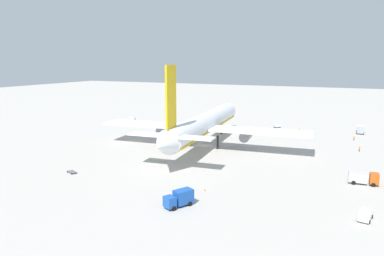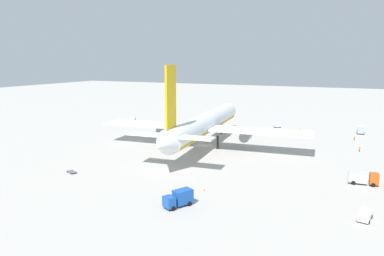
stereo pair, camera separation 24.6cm
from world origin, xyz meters
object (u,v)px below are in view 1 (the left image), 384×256
object	(u,v)px
service_truck_0	(180,198)
traffic_cone_1	(205,190)
airliner	(204,124)
baggage_cart_2	(277,126)
traffic_cone_0	(217,124)
ground_worker_0	(300,129)
ground_worker_1	(359,149)
service_van	(366,214)
service_truck_2	(363,178)
baggage_cart_1	(72,172)
baggage_cart_0	(133,119)
service_truck_1	(360,129)
ground_worker_2	(354,138)

from	to	relation	value
service_truck_0	traffic_cone_1	xyz separation A→B (m)	(9.81, -1.22, -1.41)
airliner	baggage_cart_2	bearing A→B (deg)	-18.42
traffic_cone_0	ground_worker_0	bearing A→B (deg)	-92.37
ground_worker_1	service_van	bearing A→B (deg)	-178.61
airliner	service_truck_2	bearing A→B (deg)	-111.41
baggage_cart_2	ground_worker_0	bearing A→B (deg)	-115.46
baggage_cart_1	ground_worker_1	world-z (taller)	ground_worker_1
baggage_cart_1	ground_worker_1	size ratio (longest dim) A/B	2.15
baggage_cart_0	baggage_cart_2	world-z (taller)	baggage_cart_0
baggage_cart_1	traffic_cone_1	xyz separation A→B (m)	(2.17, -35.65, 0.01)
baggage_cart_1	traffic_cone_0	distance (m)	82.26
service_van	traffic_cone_1	size ratio (longest dim) A/B	8.20
service_truck_1	traffic_cone_1	distance (m)	89.67
baggage_cart_1	ground_worker_0	world-z (taller)	ground_worker_0
baggage_cart_1	baggage_cart_2	xyz separation A→B (m)	(85.15, -33.97, 0.49)
airliner	traffic_cone_1	bearing A→B (deg)	-156.60
service_truck_2	ground_worker_0	bearing A→B (deg)	21.37
ground_worker_1	baggage_cart_0	bearing A→B (deg)	78.36
service_truck_2	baggage_cart_0	xyz separation A→B (m)	(53.21, 98.94, -0.73)
baggage_cart_2	traffic_cone_1	distance (m)	83.00
service_van	ground_worker_1	bearing A→B (deg)	1.39
traffic_cone_0	traffic_cone_1	bearing A→B (deg)	-160.83
airliner	baggage_cart_2	distance (m)	47.60
ground_worker_1	traffic_cone_0	xyz separation A→B (m)	(27.17, 58.05, -0.54)
service_truck_0	traffic_cone_0	xyz separation A→B (m)	(89.51, 26.49, -1.41)
service_truck_2	baggage_cart_1	world-z (taller)	service_truck_2
service_truck_1	baggage_cart_0	distance (m)	98.74
baggage_cart_0	traffic_cone_0	xyz separation A→B (m)	(6.99, -39.92, -0.53)
airliner	ground_worker_1	bearing A→B (deg)	-73.10
ground_worker_1	traffic_cone_1	distance (m)	60.66
airliner	traffic_cone_1	size ratio (longest dim) A/B	133.84
traffic_cone_0	service_truck_1	bearing A→B (deg)	-85.44
ground_worker_0	ground_worker_1	xyz separation A→B (m)	(-25.67, -21.99, -0.09)
service_truck_0	service_van	distance (m)	33.93
service_van	traffic_cone_1	bearing A→B (deg)	87.48
baggage_cart_1	ground_worker_2	world-z (taller)	ground_worker_2
airliner	baggage_cart_1	distance (m)	45.32
ground_worker_1	traffic_cone_0	size ratio (longest dim) A/B	2.93
service_van	service_truck_0	bearing A→B (deg)	104.37
ground_worker_2	service_van	bearing A→B (deg)	-177.44
baggage_cart_1	ground_worker_2	bearing A→B (deg)	-41.83
baggage_cart_2	ground_worker_0	xyz separation A→B (m)	(-4.78, -10.03, 0.15)
airliner	ground_worker_2	xyz separation A→B (m)	(31.19, -45.05, -6.74)
baggage_cart_1	traffic_cone_1	bearing A→B (deg)	-86.51
service_truck_1	service_truck_2	size ratio (longest dim) A/B	0.93
traffic_cone_1	airliner	bearing A→B (deg)	23.40
ground_worker_0	traffic_cone_1	bearing A→B (deg)	173.91
airliner	ground_worker_2	distance (m)	55.21
baggage_cart_2	traffic_cone_0	distance (m)	26.23
ground_worker_2	traffic_cone_1	size ratio (longest dim) A/B	3.00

